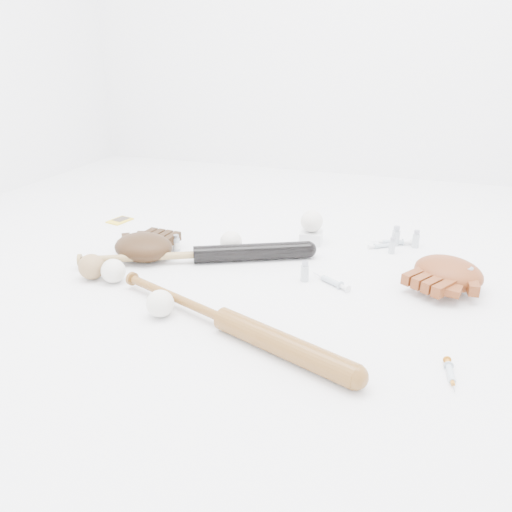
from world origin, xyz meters
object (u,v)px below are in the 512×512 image
(bat_wood, at_px, (224,319))
(pedestal, at_px, (311,237))
(bat_dark, at_px, (196,255))
(glove_dark, at_px, (143,247))

(bat_wood, height_order, pedestal, bat_wood)
(bat_dark, relative_size, bat_wood, 1.01)
(bat_dark, height_order, glove_dark, glove_dark)
(bat_dark, bearing_deg, glove_dark, 161.63)
(glove_dark, distance_m, pedestal, 0.63)
(bat_dark, relative_size, glove_dark, 3.32)
(bat_wood, relative_size, glove_dark, 3.29)
(bat_wood, height_order, glove_dark, glove_dark)
(bat_dark, height_order, bat_wood, same)
(bat_wood, bearing_deg, pedestal, 103.95)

